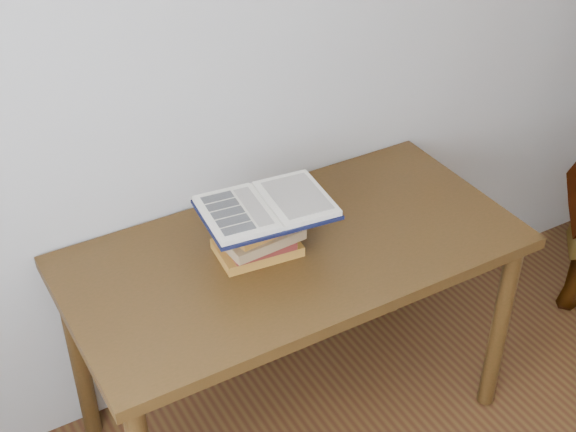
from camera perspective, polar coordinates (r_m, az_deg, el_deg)
desk at (r=2.55m, az=0.44°, el=-3.98°), size 1.43×0.72×0.77m
book_stack at (r=2.42m, az=-2.14°, el=-1.31°), size 0.26×0.20×0.15m
open_book at (r=2.38m, az=-1.54°, el=0.64°), size 0.41×0.31×0.03m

